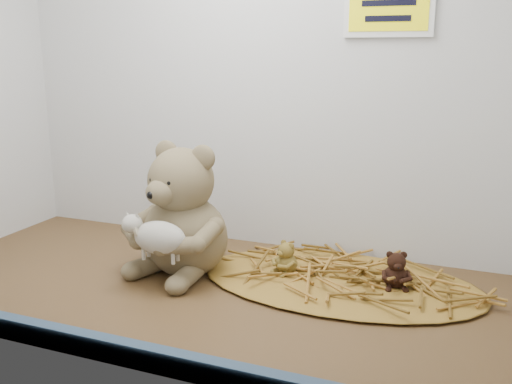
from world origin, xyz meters
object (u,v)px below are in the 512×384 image
at_px(mini_teddy_brown, 396,268).
at_px(toy_lamb, 160,238).
at_px(mini_teddy_tan, 287,256).
at_px(main_teddy, 184,209).

bearing_deg(mini_teddy_brown, toy_lamb, -177.14).
bearing_deg(mini_teddy_tan, toy_lamb, -111.62).
bearing_deg(toy_lamb, main_teddy, 90.00).
bearing_deg(mini_teddy_brown, mini_teddy_tan, 165.01).
distance_m(mini_teddy_tan, mini_teddy_brown, 0.22).
bearing_deg(main_teddy, toy_lamb, -76.15).
distance_m(main_teddy, mini_teddy_brown, 0.44).
distance_m(main_teddy, toy_lamb, 0.10).
xyz_separation_m(main_teddy, toy_lamb, (0.00, -0.10, -0.03)).
height_order(toy_lamb, mini_teddy_brown, toy_lamb).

